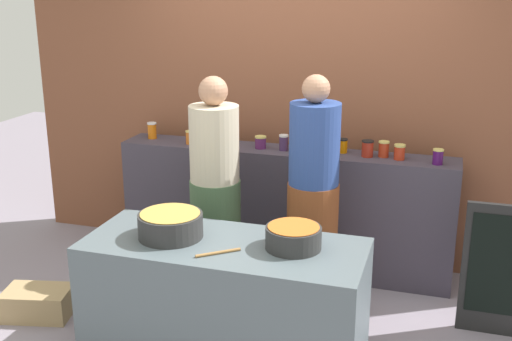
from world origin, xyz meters
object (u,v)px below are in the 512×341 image
(preserve_jar_1, at_px, (190,137))
(preserve_jar_13, at_px, (438,157))
(cook_with_tongs, at_px, (215,200))
(preserve_jar_6, at_px, (297,145))
(bread_crate, at_px, (38,303))
(preserve_jar_4, at_px, (261,142))
(preserve_jar_12, at_px, (400,152))
(chalkboard_sign, at_px, (507,271))
(cook_in_cap, at_px, (313,206))
(preserve_jar_2, at_px, (211,138))
(cooking_pot_center, at_px, (293,237))
(preserve_jar_0, at_px, (152,130))
(wooden_spoon, at_px, (218,253))
(cooking_pot_left, at_px, (170,225))
(preserve_jar_10, at_px, (367,149))
(preserve_jar_7, at_px, (314,142))
(preserve_jar_8, at_px, (328,148))
(preserve_jar_3, at_px, (227,138))
(preserve_jar_11, at_px, (384,149))
(preserve_jar_5, at_px, (283,143))
(preserve_jar_9, at_px, (343,146))

(preserve_jar_1, bearing_deg, preserve_jar_13, -0.46)
(cook_with_tongs, bearing_deg, preserve_jar_6, 50.77)
(preserve_jar_13, height_order, bread_crate, preserve_jar_13)
(preserve_jar_4, xyz_separation_m, preserve_jar_12, (1.09, -0.00, 0.01))
(chalkboard_sign, bearing_deg, cook_in_cap, 178.72)
(preserve_jar_2, bearing_deg, cooking_pot_center, -52.10)
(preserve_jar_13, bearing_deg, preserve_jar_0, 177.64)
(preserve_jar_1, xyz_separation_m, cooking_pot_center, (1.20, -1.29, -0.21))
(cooking_pot_center, relative_size, wooden_spoon, 1.22)
(cooking_pot_left, xyz_separation_m, bread_crate, (-1.10, 0.09, -0.76))
(preserve_jar_0, distance_m, preserve_jar_10, 1.82)
(preserve_jar_7, bearing_deg, cook_with_tongs, -132.05)
(preserve_jar_6, distance_m, preserve_jar_8, 0.25)
(preserve_jar_3, height_order, preserve_jar_12, preserve_jar_12)
(preserve_jar_8, distance_m, preserve_jar_12, 0.54)
(bread_crate, bearing_deg, preserve_jar_11, 31.00)
(preserve_jar_0, xyz_separation_m, cook_in_cap, (1.53, -0.59, -0.31))
(preserve_jar_10, distance_m, cook_in_cap, 0.69)
(wooden_spoon, bearing_deg, preserve_jar_10, 67.83)
(preserve_jar_8, xyz_separation_m, wooden_spoon, (-0.34, -1.51, -0.27))
(preserve_jar_12, bearing_deg, preserve_jar_8, -176.59)
(preserve_jar_0, bearing_deg, chalkboard_sign, -12.32)
(preserve_jar_4, distance_m, preserve_jar_5, 0.19)
(cooking_pot_left, distance_m, bread_crate, 1.34)
(preserve_jar_2, distance_m, preserve_jar_13, 1.77)
(preserve_jar_0, xyz_separation_m, bread_crate, (-0.28, -1.34, -0.97))
(preserve_jar_3, distance_m, cook_with_tongs, 0.72)
(preserve_jar_4, relative_size, cooking_pot_left, 0.25)
(preserve_jar_3, height_order, cook_in_cap, cook_in_cap)
(preserve_jar_9, bearing_deg, preserve_jar_8, -133.90)
(preserve_jar_1, xyz_separation_m, cooking_pot_left, (0.44, -1.35, -0.20))
(preserve_jar_4, bearing_deg, preserve_jar_10, 0.19)
(preserve_jar_9, bearing_deg, preserve_jar_5, -171.25)
(preserve_jar_3, relative_size, cooking_pot_center, 0.31)
(preserve_jar_7, xyz_separation_m, preserve_jar_8, (0.13, -0.11, -0.01))
(preserve_jar_6, bearing_deg, preserve_jar_3, 174.07)
(cooking_pot_left, distance_m, cook_with_tongs, 0.81)
(preserve_jar_4, height_order, preserve_jar_8, preserve_jar_8)
(chalkboard_sign, bearing_deg, preserve_jar_10, 150.28)
(preserve_jar_1, xyz_separation_m, preserve_jar_4, (0.59, 0.04, -0.01))
(preserve_jar_11, bearing_deg, preserve_jar_1, -177.32)
(preserve_jar_3, xyz_separation_m, preserve_jar_7, (0.72, 0.02, 0.02))
(preserve_jar_1, height_order, preserve_jar_9, same)
(preserve_jar_10, xyz_separation_m, bread_crate, (-2.10, -1.30, -0.97))
(preserve_jar_2, distance_m, preserve_jar_12, 1.50)
(preserve_jar_9, distance_m, cooking_pot_left, 1.67)
(preserve_jar_0, height_order, cook_with_tongs, cook_with_tongs)
(cooking_pot_center, relative_size, bread_crate, 0.72)
(preserve_jar_3, xyz_separation_m, preserve_jar_5, (0.49, -0.06, 0.01))
(preserve_jar_13, relative_size, bread_crate, 0.25)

